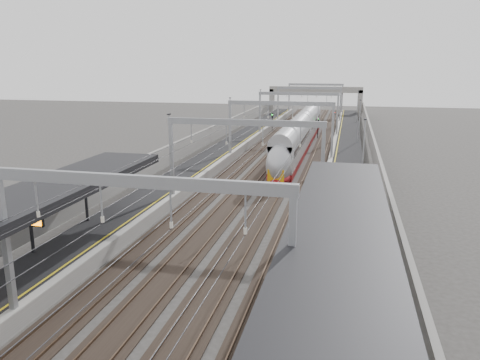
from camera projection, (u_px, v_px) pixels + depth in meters
The scene contains 13 objects.
platform_left at pixel (223, 152), 62.48m from camera, with size 4.00×120.00×1.00m, color black.
platform_right at pixel (346, 157), 58.96m from camera, with size 4.00×120.00×1.00m, color black.
tracks at pixel (283, 158), 60.82m from camera, with size 11.40×140.00×0.20m.
overhead_line at pixel (290, 107), 65.63m from camera, with size 13.00×140.00×6.60m.
canopy_right at pixel (339, 243), 18.12m from camera, with size 4.40×30.00×4.24m.
overbridge at pixel (315, 93), 111.59m from camera, with size 22.00×2.20×6.90m.
wall_left at pixel (200, 143), 62.92m from camera, with size 0.30×120.00×3.20m, color gray.
wall_right at pixel (373, 150), 57.99m from camera, with size 0.30×120.00×3.20m, color gray.
train at pixel (300, 137), 65.80m from camera, with size 2.58×46.94×4.08m.
bench at pixel (330, 356), 16.98m from camera, with size 0.98×1.72×0.86m.
signal_green at pixel (272, 119), 83.33m from camera, with size 0.32×0.32×3.48m.
signal_red_near at pixel (318, 124), 77.07m from camera, with size 0.32×0.32×3.48m.
signal_red_far at pixel (334, 117), 87.96m from camera, with size 0.32×0.32×3.48m.
Camera 1 is at (8.12, -14.46, 11.79)m, focal length 35.00 mm.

